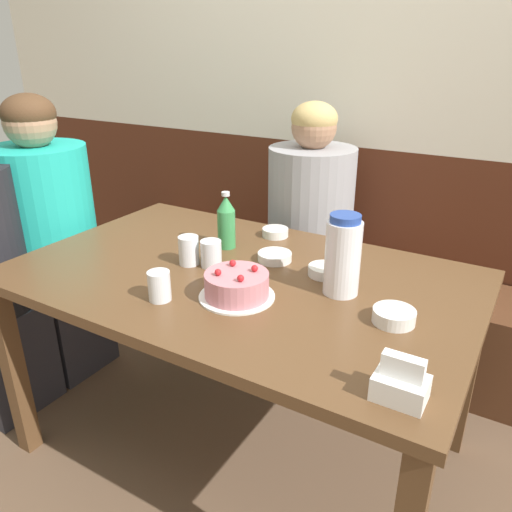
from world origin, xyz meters
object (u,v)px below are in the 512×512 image
object	(u,v)px
glass_water_tall	(189,250)
glass_shot_small	(159,286)
soju_bottle	(226,222)
bowl_sauce_shallow	(325,271)
bowl_rice_small	(275,232)
bowl_side_dish	(394,316)
bowl_soup_white	(275,257)
napkin_holder	(401,384)
person_teal_shirt	(309,238)
person_pale_blue_shirt	(50,240)
water_pitcher	(343,256)
glass_tumbler_short	(212,253)
bench_seat	(330,305)
birthday_cake	(237,286)

from	to	relation	value
glass_water_tall	glass_shot_small	bearing A→B (deg)	-71.02
soju_bottle	bowl_sauce_shallow	distance (m)	0.42
bowl_rice_small	bowl_side_dish	bearing A→B (deg)	-34.90
bowl_soup_white	bowl_sauce_shallow	distance (m)	0.20
napkin_holder	bowl_sauce_shallow	distance (m)	0.61
bowl_rice_small	person_teal_shirt	distance (m)	0.39
napkin_holder	glass_water_tall	world-z (taller)	napkin_holder
bowl_soup_white	person_pale_blue_shirt	xyz separation A→B (m)	(-1.05, -0.11, -0.11)
water_pitcher	napkin_holder	xyz separation A→B (m)	(0.29, -0.39, -0.08)
bowl_side_dish	glass_tumbler_short	world-z (taller)	glass_tumbler_short
soju_bottle	glass_shot_small	distance (m)	0.45
bench_seat	napkin_holder	bearing A→B (deg)	-62.23
birthday_cake	water_pitcher	distance (m)	0.32
birthday_cake	person_teal_shirt	bearing A→B (deg)	100.90
bench_seat	glass_water_tall	xyz separation A→B (m)	(-0.19, -0.85, 0.56)
glass_water_tall	soju_bottle	bearing A→B (deg)	82.73
person_teal_shirt	bench_seat	bearing A→B (deg)	142.16
birthday_cake	soju_bottle	bearing A→B (deg)	128.11
water_pitcher	glass_water_tall	size ratio (longest dim) A/B	2.50
person_teal_shirt	glass_tumbler_short	bearing A→B (deg)	-2.15
glass_shot_small	person_pale_blue_shirt	xyz separation A→B (m)	(-0.90, 0.31, -0.14)
bench_seat	person_pale_blue_shirt	distance (m)	1.34
napkin_holder	person_teal_shirt	world-z (taller)	person_teal_shirt
soju_bottle	bowl_sauce_shallow	xyz separation A→B (m)	(0.41, -0.04, -0.08)
soju_bottle	person_teal_shirt	world-z (taller)	person_teal_shirt
glass_water_tall	person_teal_shirt	size ratio (longest dim) A/B	0.08
bench_seat	bowl_soup_white	distance (m)	0.86
bowl_soup_white	bowl_side_dish	bearing A→B (deg)	-22.90
birthday_cake	person_teal_shirt	world-z (taller)	person_teal_shirt
bench_seat	bowl_side_dish	world-z (taller)	bowl_side_dish
bowl_side_dish	person_pale_blue_shirt	world-z (taller)	person_pale_blue_shirt
birthday_cake	bowl_sauce_shallow	world-z (taller)	birthday_cake
bench_seat	bowl_sauce_shallow	world-z (taller)	bowl_sauce_shallow
bowl_sauce_shallow	person_teal_shirt	world-z (taller)	person_teal_shirt
bowl_side_dish	person_teal_shirt	world-z (taller)	person_teal_shirt
water_pitcher	bench_seat	bearing A→B (deg)	112.86
bowl_rice_small	glass_water_tall	bearing A→B (deg)	-107.93
glass_shot_small	person_teal_shirt	distance (m)	1.01
glass_shot_small	person_teal_shirt	world-z (taller)	person_teal_shirt
soju_bottle	bowl_sauce_shallow	world-z (taller)	soju_bottle
glass_tumbler_short	glass_shot_small	size ratio (longest dim) A/B	1.02
napkin_holder	glass_shot_small	xyz separation A→B (m)	(-0.72, 0.08, 0.01)
glass_shot_small	bowl_side_dish	bearing A→B (deg)	19.48
bowl_soup_white	water_pitcher	bearing A→B (deg)	-20.93
bench_seat	bowl_rice_small	distance (m)	0.71
person_pale_blue_shirt	napkin_holder	bearing A→B (deg)	-13.64
soju_bottle	person_teal_shirt	size ratio (longest dim) A/B	0.17
bowl_soup_white	person_pale_blue_shirt	size ratio (longest dim) A/B	0.09
water_pitcher	glass_tumbler_short	bearing A→B (deg)	-175.11
soju_bottle	water_pitcher	bearing A→B (deg)	-14.45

